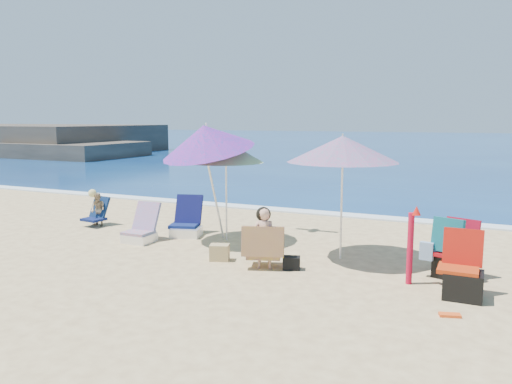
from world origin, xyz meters
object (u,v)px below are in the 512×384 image
at_px(chair_rainbow, 141,232).
at_px(umbrella_striped, 225,151).
at_px(umbrella_blue, 206,139).
at_px(chair_navy, 187,225).
at_px(camp_chair_left, 462,278).
at_px(umbrella_turquoise, 343,149).
at_px(person_left, 97,209).
at_px(person_center, 264,239).
at_px(furled_umbrella, 411,241).
at_px(camp_chair_right, 452,256).

bearing_deg(chair_rainbow, umbrella_striped, 27.58).
distance_m(umbrella_blue, chair_navy, 1.92).
relative_size(umbrella_blue, camp_chair_left, 2.72).
xyz_separation_m(umbrella_turquoise, person_left, (-5.58, 0.35, -1.48)).
distance_m(person_center, person_left, 4.83).
bearing_deg(person_center, furled_umbrella, 4.40).
relative_size(chair_rainbow, camp_chair_left, 0.83).
relative_size(umbrella_turquoise, camp_chair_left, 2.37).
height_order(chair_rainbow, person_center, person_center).
relative_size(umbrella_striped, camp_chair_right, 2.15).
distance_m(umbrella_striped, camp_chair_left, 4.80).
relative_size(furled_umbrella, person_left, 1.40).
xyz_separation_m(umbrella_blue, chair_navy, (-0.67, 0.32, -1.77)).
bearing_deg(camp_chair_right, umbrella_striped, 171.24).
xyz_separation_m(camp_chair_right, person_center, (-2.74, -0.72, 0.14)).
distance_m(umbrella_blue, chair_rainbow, 2.19).
bearing_deg(umbrella_turquoise, camp_chair_left, -30.18).
relative_size(furled_umbrella, camp_chair_left, 1.29).
distance_m(furled_umbrella, person_left, 6.95).
height_order(umbrella_turquoise, chair_navy, umbrella_turquoise).
height_order(umbrella_turquoise, umbrella_blue, umbrella_blue).
bearing_deg(camp_chair_left, person_left, 168.83).
bearing_deg(umbrella_blue, camp_chair_right, -5.17).
bearing_deg(umbrella_turquoise, umbrella_blue, 178.20).
bearing_deg(furled_umbrella, person_center, -175.60).
distance_m(chair_rainbow, camp_chair_left, 5.81).
height_order(furled_umbrella, chair_rainbow, furled_umbrella).
xyz_separation_m(furled_umbrella, person_center, (-2.21, -0.17, -0.16)).
distance_m(umbrella_striped, umbrella_blue, 0.43).
bearing_deg(umbrella_blue, umbrella_striped, 41.97).
distance_m(chair_navy, camp_chair_left, 5.48).
relative_size(umbrella_striped, chair_rainbow, 2.69).
relative_size(camp_chair_left, person_left, 1.09).
bearing_deg(person_left, furled_umbrella, -10.08).
height_order(chair_navy, camp_chair_left, camp_chair_left).
distance_m(umbrella_turquoise, furled_umbrella, 1.96).
height_order(umbrella_striped, chair_navy, umbrella_striped).
xyz_separation_m(person_center, person_left, (-4.62, 1.39, -0.10)).
xyz_separation_m(chair_rainbow, camp_chair_right, (5.59, 0.11, 0.14)).
bearing_deg(chair_rainbow, chair_navy, 58.66).
xyz_separation_m(furled_umbrella, chair_navy, (-4.56, 1.27, -0.42)).
xyz_separation_m(furled_umbrella, camp_chair_left, (0.70, -0.27, -0.36)).
height_order(furled_umbrella, camp_chair_right, furled_umbrella).
height_order(chair_rainbow, camp_chair_left, camp_chair_left).
distance_m(umbrella_turquoise, chair_rainbow, 4.17).
bearing_deg(umbrella_striped, umbrella_blue, -138.03).
relative_size(chair_navy, chair_rainbow, 1.18).
height_order(umbrella_blue, person_left, umbrella_blue).
height_order(camp_chair_left, camp_chair_right, camp_chair_right).
relative_size(umbrella_striped, furled_umbrella, 1.74).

